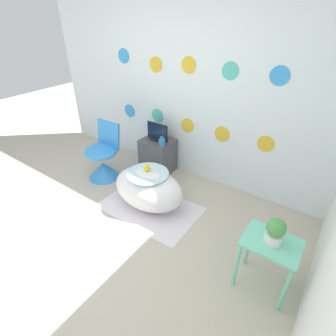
% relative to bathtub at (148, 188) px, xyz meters
% --- Properties ---
extents(ground_plane, '(12.00, 12.00, 0.00)m').
position_rel_bathtub_xyz_m(ground_plane, '(-0.04, -1.10, -0.24)').
color(ground_plane, '#BCB29E').
extents(wall_back_dotted, '(4.85, 0.05, 2.60)m').
position_rel_bathtub_xyz_m(wall_back_dotted, '(-0.04, 0.96, 1.06)').
color(wall_back_dotted, white).
rests_on(wall_back_dotted, ground_plane).
extents(rug, '(1.20, 0.77, 0.01)m').
position_rel_bathtub_xyz_m(rug, '(0.06, -0.05, -0.24)').
color(rug, silver).
rests_on(rug, ground_plane).
extents(bathtub, '(0.93, 0.62, 0.48)m').
position_rel_bathtub_xyz_m(bathtub, '(0.00, 0.00, 0.00)').
color(bathtub, white).
rests_on(bathtub, ground_plane).
extents(rubber_duck, '(0.08, 0.09, 0.09)m').
position_rel_bathtub_xyz_m(rubber_duck, '(-0.02, 0.02, 0.28)').
color(rubber_duck, yellow).
rests_on(rubber_duck, bathtub).
extents(chair, '(0.47, 0.47, 0.81)m').
position_rel_bathtub_xyz_m(chair, '(-0.93, 0.12, 0.03)').
color(chair, '#338CE0').
rests_on(chair, ground_plane).
extents(tv_cabinet, '(0.46, 0.37, 0.50)m').
position_rel_bathtub_xyz_m(tv_cabinet, '(-0.41, 0.73, 0.01)').
color(tv_cabinet, '#4C4C51').
rests_on(tv_cabinet, ground_plane).
extents(tv, '(0.34, 0.12, 0.26)m').
position_rel_bathtub_xyz_m(tv, '(-0.41, 0.73, 0.37)').
color(tv, black).
rests_on(tv, tv_cabinet).
extents(vase, '(0.09, 0.09, 0.14)m').
position_rel_bathtub_xyz_m(vase, '(-0.24, 0.61, 0.32)').
color(vase, '#2D72B7').
rests_on(vase, tv_cabinet).
extents(side_table, '(0.45, 0.34, 0.55)m').
position_rel_bathtub_xyz_m(side_table, '(1.54, -0.31, 0.19)').
color(side_table, '#72D8B7').
rests_on(side_table, ground_plane).
extents(potted_plant_left, '(0.15, 0.15, 0.23)m').
position_rel_bathtub_xyz_m(potted_plant_left, '(1.54, -0.31, 0.42)').
color(potted_plant_left, white).
rests_on(potted_plant_left, side_table).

